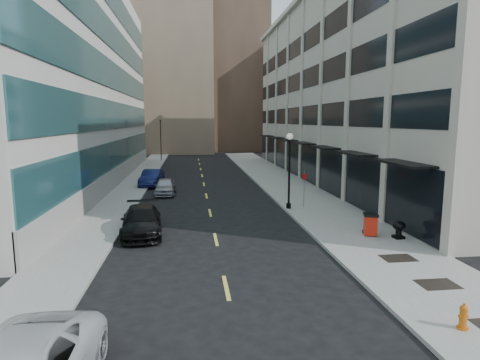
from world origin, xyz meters
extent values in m
plane|color=black|center=(0.00, 0.00, 0.00)|extent=(160.00, 160.00, 0.00)
cube|color=gray|center=(7.50, 20.00, 0.07)|extent=(5.00, 80.00, 0.15)
cube|color=gray|center=(-6.50, 20.00, 0.07)|extent=(3.00, 80.00, 0.15)
cube|color=#B4AD98|center=(17.00, 27.00, 9.00)|extent=(14.00, 46.00, 18.00)
cube|color=black|center=(10.02, 27.00, 2.00)|extent=(0.18, 46.00, 3.60)
cube|color=black|center=(10.03, 27.00, 6.50)|extent=(0.12, 46.00, 1.80)
cube|color=black|center=(10.03, 27.00, 10.00)|extent=(0.12, 46.00, 1.80)
cube|color=black|center=(10.03, 27.00, 13.50)|extent=(0.12, 46.00, 1.80)
cube|color=#B4AD98|center=(10.00, 4.00, 9.00)|extent=(0.35, 0.60, 18.00)
cube|color=#B4AD98|center=(10.00, 10.00, 9.00)|extent=(0.35, 0.60, 18.00)
cube|color=#B4AD98|center=(10.00, 16.00, 9.00)|extent=(0.35, 0.60, 18.00)
cube|color=#B4AD98|center=(10.00, 22.00, 9.00)|extent=(0.35, 0.60, 18.00)
cube|color=#B4AD98|center=(10.00, 28.00, 9.00)|extent=(0.35, 0.60, 18.00)
cube|color=#B4AD98|center=(10.00, 34.00, 9.00)|extent=(0.35, 0.60, 18.00)
cube|color=#B4AD98|center=(10.00, 40.00, 9.00)|extent=(0.35, 0.60, 18.00)
cube|color=#B4AD98|center=(10.00, 46.00, 9.00)|extent=(0.35, 0.60, 18.00)
cube|color=black|center=(9.35, 7.00, 3.90)|extent=(1.30, 4.00, 0.12)
cube|color=black|center=(9.35, 13.00, 3.90)|extent=(1.30, 4.00, 0.12)
cube|color=black|center=(9.35, 19.00, 3.90)|extent=(1.30, 4.00, 0.12)
cube|color=black|center=(9.35, 25.00, 3.90)|extent=(1.30, 4.00, 0.12)
cube|color=black|center=(9.35, 31.00, 3.90)|extent=(1.30, 4.00, 0.12)
cube|color=black|center=(9.35, 37.00, 3.90)|extent=(1.30, 4.00, 0.12)
cube|color=black|center=(9.35, 43.00, 3.90)|extent=(1.30, 4.00, 0.12)
cube|color=beige|center=(-16.00, 27.00, 10.00)|extent=(16.00, 46.00, 20.00)
cube|color=gray|center=(-7.96, 27.00, 0.90)|extent=(0.20, 46.00, 1.80)
cube|color=#295D61|center=(-7.97, 27.00, 3.00)|extent=(0.14, 45.60, 2.40)
cube|color=#295D61|center=(-7.97, 27.00, 6.50)|extent=(0.14, 45.60, 2.40)
cube|color=#295D61|center=(-7.97, 27.00, 10.00)|extent=(0.14, 45.60, 2.40)
cube|color=#295D61|center=(-7.97, 27.00, 13.50)|extent=(0.14, 45.60, 2.40)
cube|color=#7F6C53|center=(-4.00, 68.00, 14.00)|extent=(14.00, 18.00, 28.00)
cube|color=brown|center=(8.00, 72.00, 17.00)|extent=(12.00, 16.00, 34.00)
cube|color=#7F6C53|center=(-14.00, 78.00, 11.00)|extent=(12.00, 14.00, 22.00)
cube|color=#B4AD98|center=(18.00, 66.00, 10.00)|extent=(10.00, 14.00, 20.00)
cube|color=black|center=(7.60, 1.00, 0.15)|extent=(1.40, 1.00, 0.01)
cube|color=black|center=(7.60, 3.80, 0.15)|extent=(1.40, 1.00, 0.01)
cube|color=#D8CC4C|center=(0.00, 2.00, 0.01)|extent=(0.15, 2.20, 0.01)
cube|color=#D8CC4C|center=(0.00, 8.00, 0.01)|extent=(0.15, 2.20, 0.01)
cube|color=#D8CC4C|center=(0.00, 14.00, 0.01)|extent=(0.15, 2.20, 0.01)
cube|color=#D8CC4C|center=(0.00, 20.00, 0.01)|extent=(0.15, 2.20, 0.01)
cube|color=#D8CC4C|center=(0.00, 26.00, 0.01)|extent=(0.15, 2.20, 0.01)
cube|color=#D8CC4C|center=(0.00, 32.00, 0.01)|extent=(0.15, 2.20, 0.01)
cube|color=#D8CC4C|center=(0.00, 38.00, 0.01)|extent=(0.15, 2.20, 0.01)
cube|color=#D8CC4C|center=(0.00, 44.00, 0.01)|extent=(0.15, 2.20, 0.01)
cube|color=#D8CC4C|center=(0.00, 50.00, 0.01)|extent=(0.15, 2.20, 0.01)
cylinder|color=black|center=(-5.50, 48.00, 3.00)|extent=(0.12, 0.12, 6.00)
imported|color=black|center=(-5.50, 48.00, 5.99)|extent=(0.66, 0.66, 1.98)
imported|color=black|center=(-3.86, 9.42, 0.73)|extent=(2.50, 5.22, 1.47)
imported|color=#9C9EA4|center=(-3.32, 21.00, 0.67)|extent=(1.64, 3.96, 1.34)
imported|color=#141B4B|center=(-4.80, 25.60, 0.75)|extent=(2.12, 4.73, 1.51)
cylinder|color=orange|center=(6.40, -2.00, 0.18)|extent=(0.31, 0.31, 0.06)
cylinder|color=orange|center=(6.40, -2.00, 0.47)|extent=(0.21, 0.21, 0.52)
sphere|color=orange|center=(6.40, -2.00, 0.75)|extent=(0.23, 0.23, 0.23)
cylinder|color=orange|center=(6.40, -2.00, 0.86)|extent=(0.07, 0.07, 0.10)
cylinder|color=orange|center=(6.40, -2.00, 0.54)|extent=(0.28, 0.12, 0.11)
cylinder|color=orange|center=(6.40, -2.02, 0.54)|extent=(0.15, 0.16, 0.14)
cube|color=red|center=(7.93, 7.27, 0.70)|extent=(0.78, 0.78, 1.00)
cube|color=black|center=(7.93, 7.27, 1.23)|extent=(0.88, 0.88, 0.12)
cylinder|color=black|center=(7.73, 7.60, 0.26)|extent=(0.06, 0.22, 0.22)
cylinder|color=black|center=(8.13, 7.60, 0.26)|extent=(0.06, 0.22, 0.22)
cylinder|color=black|center=(5.30, 14.04, 0.33)|extent=(0.31, 0.31, 0.35)
cylinder|color=black|center=(5.30, 14.04, 2.59)|extent=(0.14, 0.14, 4.49)
sphere|color=silver|center=(5.30, 14.04, 4.98)|extent=(0.43, 0.43, 0.43)
cone|color=black|center=(5.30, 14.04, 5.23)|extent=(0.12, 0.12, 0.18)
cylinder|color=slate|center=(6.40, 14.22, 1.39)|extent=(0.05, 0.05, 2.48)
cube|color=#A30C0A|center=(6.40, 14.20, 2.27)|extent=(0.29, 0.04, 0.39)
cube|color=black|center=(9.11, 6.59, 0.22)|extent=(0.52, 0.52, 0.14)
cylinder|color=black|center=(9.11, 6.59, 0.49)|extent=(0.29, 0.29, 0.45)
ellipsoid|color=black|center=(9.11, 6.59, 0.81)|extent=(0.64, 0.64, 0.44)
camera|label=1|loc=(-1.20, -11.80, 6.03)|focal=30.00mm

